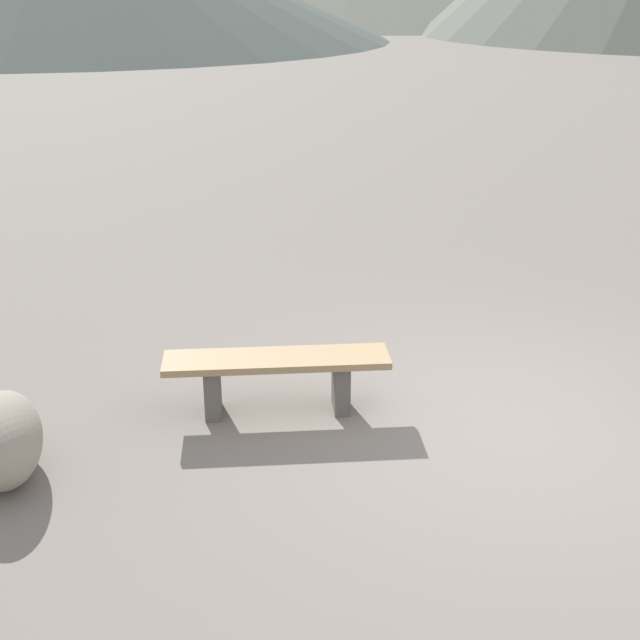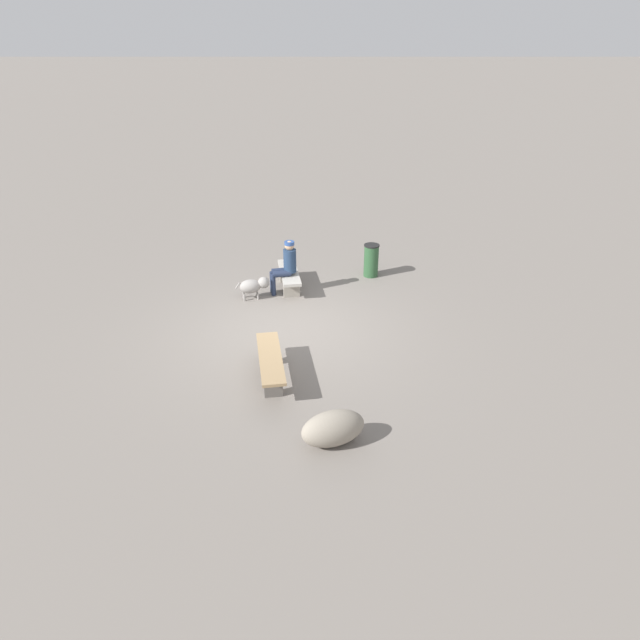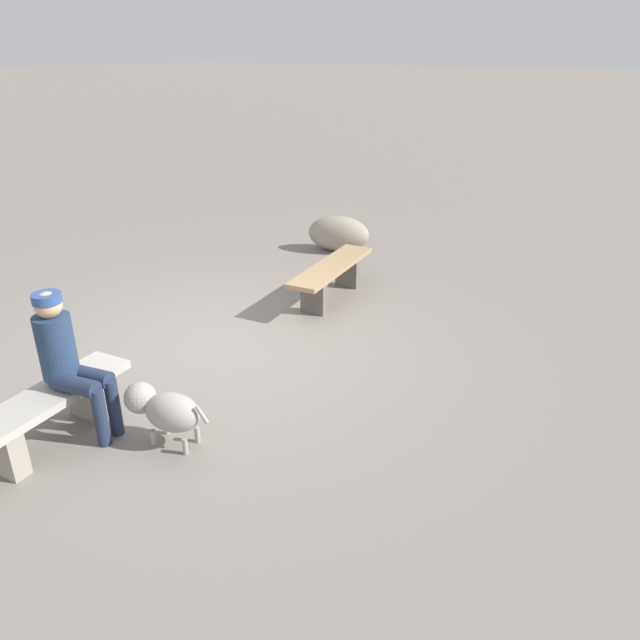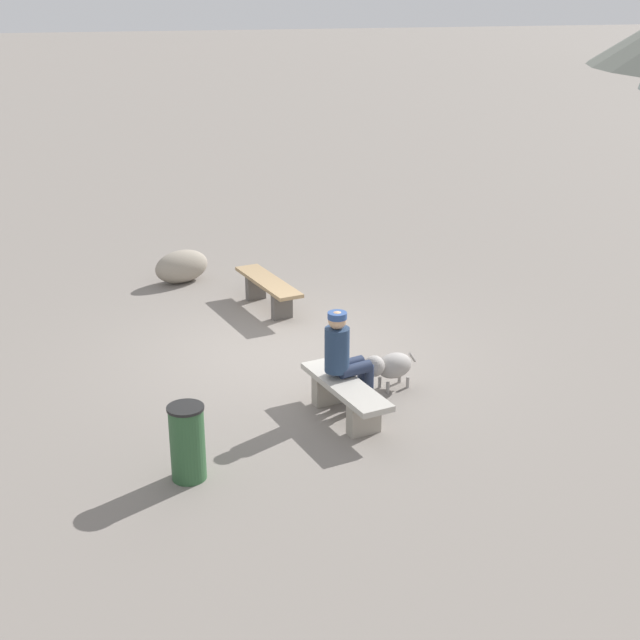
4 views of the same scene
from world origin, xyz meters
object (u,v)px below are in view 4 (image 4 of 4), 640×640
(bench_right, at_px, (345,394))
(trash_bin, at_px, (187,443))
(seated_person, at_px, (344,353))
(boulder, at_px, (182,266))
(bench_left, at_px, (268,288))
(dog, at_px, (389,366))

(bench_right, height_order, trash_bin, trash_bin)
(seated_person, bearing_deg, boulder, 176.77)
(bench_left, bearing_deg, boulder, -157.51)
(bench_left, xyz_separation_m, boulder, (-1.76, -1.07, -0.06))
(seated_person, height_order, boulder, seated_person)
(boulder, bearing_deg, bench_left, 31.24)
(dog, xyz_separation_m, trash_bin, (1.32, -2.79, 0.09))
(bench_right, bearing_deg, seated_person, 156.14)
(bench_left, distance_m, bench_right, 3.94)
(dog, bearing_deg, trash_bin, 12.48)
(trash_bin, bearing_deg, dog, 115.35)
(trash_bin, bearing_deg, seated_person, 115.80)
(bench_right, xyz_separation_m, boulder, (-5.70, -0.93, -0.02))
(seated_person, height_order, dog, seated_person)
(trash_bin, bearing_deg, boulder, 170.51)
(seated_person, distance_m, trash_bin, 2.32)
(dog, height_order, trash_bin, trash_bin)
(trash_bin, bearing_deg, bench_left, 155.47)
(trash_bin, height_order, boulder, trash_bin)
(bench_right, height_order, seated_person, seated_person)
(seated_person, relative_size, dog, 1.64)
(seated_person, xyz_separation_m, trash_bin, (1.00, -2.07, -0.31))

